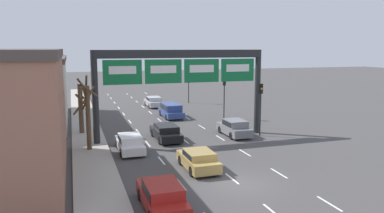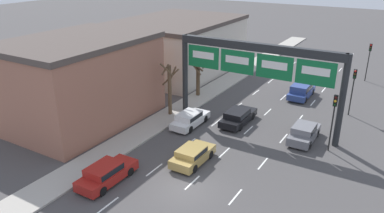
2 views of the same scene
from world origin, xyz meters
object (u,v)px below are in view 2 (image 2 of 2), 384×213
car_gold (192,155)px  car_grey (304,132)px  suv_blue (302,90)px  car_white (190,119)px  traffic_light_far_end (369,55)px  tree_bare_closest (198,72)px  traffic_light_mid_block (354,83)px  traffic_light_near_gantry (334,112)px  tree_bare_second (170,86)px  car_black (238,116)px  sign_gantry (256,64)px  car_silver (318,72)px  car_red (106,173)px

car_gold → car_grey: size_ratio=0.94×
suv_blue → car_white: suv_blue is taller
traffic_light_far_end → tree_bare_closest: (-15.39, -15.92, -0.57)m
traffic_light_mid_block → tree_bare_closest: tree_bare_closest is taller
traffic_light_mid_block → traffic_light_far_end: (-0.20, 12.84, 0.04)m
traffic_light_near_gantry → car_grey: bearing=161.9°
car_white → traffic_light_far_end: (12.08, 23.21, 2.68)m
car_white → tree_bare_second: 3.98m
traffic_light_near_gantry → tree_bare_second: (-15.23, -0.47, -0.41)m
car_gold → traffic_light_mid_block: (8.59, 16.09, 2.66)m
traffic_light_near_gantry → car_black: bearing=172.3°
car_black → traffic_light_mid_block: 11.79m
traffic_light_far_end → tree_bare_second: (-15.11, -22.01, -0.40)m
sign_gantry → car_gold: 10.18m
car_silver → traffic_light_mid_block: size_ratio=0.97×
traffic_light_mid_block → car_grey: bearing=-106.2°
traffic_light_mid_block → tree_bare_second: bearing=-149.1°
tree_bare_closest → traffic_light_far_end: bearing=46.0°
tree_bare_closest → car_grey: bearing=-20.2°
traffic_light_far_end → suv_blue: bearing=-117.7°
tree_bare_second → car_silver: bearing=64.8°
car_silver → traffic_light_near_gantry: bearing=-73.9°
traffic_light_near_gantry → traffic_light_mid_block: (0.08, 8.70, -0.06)m
tree_bare_closest → sign_gantry: bearing=-27.9°
traffic_light_near_gantry → traffic_light_far_end: size_ratio=1.00×
car_red → traffic_light_mid_block: bearing=60.1°
suv_blue → car_white: (-6.75, -13.07, -0.17)m
suv_blue → traffic_light_far_end: size_ratio=1.02×
car_silver → traffic_light_far_end: (5.59, 1.75, 2.67)m
car_grey → tree_bare_second: tree_bare_second is taller
traffic_light_far_end → car_silver: bearing=-162.6°
car_black → car_red: bearing=-104.7°
car_black → tree_bare_second: tree_bare_second is taller
car_silver → tree_bare_closest: tree_bare_closest is taller
car_gold → tree_bare_closest: 14.93m
car_gold → tree_bare_closest: size_ratio=0.76×
traffic_light_near_gantry → traffic_light_far_end: (-0.12, 21.54, -0.01)m
car_white → traffic_light_mid_block: traffic_light_mid_block is taller
car_black → traffic_light_near_gantry: size_ratio=1.02×
traffic_light_near_gantry → tree_bare_closest: 16.51m
suv_blue → traffic_light_mid_block: traffic_light_mid_block is taller
traffic_light_far_end → tree_bare_closest: 22.15m
car_grey → tree_bare_closest: size_ratio=0.81×
car_grey → traffic_light_far_end: (2.12, 20.81, 2.61)m
car_black → car_red: car_red is taller
tree_bare_closest → tree_bare_second: bearing=-87.3°
sign_gantry → traffic_light_far_end: (6.99, 20.36, -2.61)m
car_silver → tree_bare_closest: 17.36m
car_white → car_red: bearing=-90.4°
car_grey → suv_blue: bearing=106.7°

